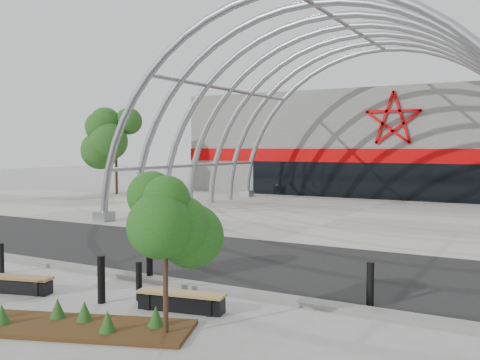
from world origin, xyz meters
name	(u,v)px	position (x,y,z in m)	size (l,w,h in m)	color
ground	(170,281)	(0.00, 0.00, 0.00)	(140.00, 140.00, 0.00)	gray
road	(233,258)	(0.00, 3.50, 0.01)	(140.00, 7.00, 0.02)	black
forecourt	(345,217)	(0.00, 15.50, 0.02)	(60.00, 17.00, 0.04)	#9C988D
kerb	(164,281)	(0.00, -0.25, 0.06)	(60.00, 0.50, 0.12)	slate
arena_building	(415,144)	(0.00, 33.45, 3.99)	(34.00, 15.24, 8.00)	slate
vault_canopy	(345,217)	(0.00, 15.50, 0.02)	(20.80, 15.80, 20.36)	#92979C
planting_bed	(72,323)	(0.58, -4.12, 0.12)	(5.06, 3.05, 0.51)	#33220B
street_tree_1	(165,226)	(2.55, -3.56, 2.20)	(1.29, 1.29, 3.06)	#341813
bench_0	(15,285)	(-2.78, -2.87, 0.21)	(2.06, 0.99, 0.42)	black
bench_1	(181,302)	(1.83, -2.05, 0.21)	(2.11, 0.84, 0.43)	black
bollard_0	(2,258)	(-4.88, -1.67, 0.45)	(0.14, 0.14, 0.90)	black
bollard_1	(101,279)	(-0.18, -2.48, 0.57)	(0.18, 0.18, 1.14)	black
bollard_2	(150,260)	(-0.61, -0.13, 0.55)	(0.18, 0.18, 1.10)	black
bollard_3	(139,281)	(0.45, -1.86, 0.47)	(0.15, 0.15, 0.95)	black
bollard_4	(370,285)	(5.53, 0.25, 0.54)	(0.17, 0.17, 1.07)	black
bg_tree_0	(116,135)	(-20.00, 20.00, 4.64)	(3.00, 3.00, 6.45)	black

